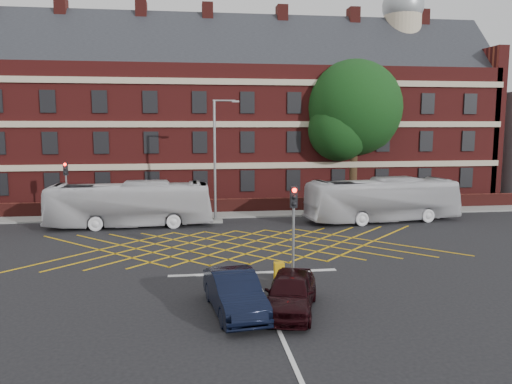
{
  "coord_description": "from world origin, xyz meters",
  "views": [
    {
      "loc": [
        -2.92,
        -26.14,
        6.94
      ],
      "look_at": [
        0.79,
        1.5,
        3.18
      ],
      "focal_mm": 35.0,
      "sensor_mm": 36.0,
      "label": 1
    }
  ],
  "objects": [
    {
      "name": "boundary_wall",
      "position": [
        0.0,
        13.0,
        0.55
      ],
      "size": [
        56.0,
        0.5,
        1.1
      ],
      "primitive_type": "cube",
      "color": "#4E1814",
      "rests_on": "ground"
    },
    {
      "name": "ground",
      "position": [
        0.0,
        0.0,
        0.0
      ],
      "size": [
        120.0,
        120.0,
        0.0
      ],
      "primitive_type": "plane",
      "color": "black",
      "rests_on": "ground"
    },
    {
      "name": "street_lamp",
      "position": [
        -1.05,
        9.25,
        2.97
      ],
      "size": [
        2.25,
        1.0,
        8.69
      ],
      "color": "slate",
      "rests_on": "ground"
    },
    {
      "name": "car_maroon",
      "position": [
        0.73,
        -8.55,
        0.75
      ],
      "size": [
        3.04,
        4.75,
        1.51
      ],
      "primitive_type": "imported",
      "rotation": [
        0.0,
        0.0,
        -0.31
      ],
      "color": "black",
      "rests_on": "ground"
    },
    {
      "name": "traffic_light_far",
      "position": [
        -11.79,
        11.26,
        1.76
      ],
      "size": [
        0.7,
        0.7,
        4.27
      ],
      "color": "slate",
      "rests_on": "ground"
    },
    {
      "name": "box_junction_hatching",
      "position": [
        0.0,
        2.0,
        0.01
      ],
      "size": [
        8.22,
        8.22,
        0.02
      ],
      "primitive_type": "cube",
      "rotation": [
        0.0,
        0.0,
        0.79
      ],
      "color": "#CC990C",
      "rests_on": "ground"
    },
    {
      "name": "stop_line",
      "position": [
        0.0,
        -3.5,
        0.01
      ],
      "size": [
        8.0,
        0.3,
        0.02
      ],
      "primitive_type": "cube",
      "color": "silver",
      "rests_on": "ground"
    },
    {
      "name": "utility_cabinet",
      "position": [
        1.01,
        -4.67,
        0.4
      ],
      "size": [
        0.44,
        0.39,
        0.8
      ],
      "primitive_type": "cube",
      "color": "#C8910B",
      "rests_on": "ground"
    },
    {
      "name": "victorian_building",
      "position": [
        0.25,
        22.0,
        7.84
      ],
      "size": [
        51.0,
        12.17,
        20.4
      ],
      "color": "#5A1817",
      "rests_on": "ground"
    },
    {
      "name": "bus_left",
      "position": [
        -6.99,
        8.41,
        1.55
      ],
      "size": [
        11.17,
        2.8,
        3.1
      ],
      "primitive_type": "imported",
      "rotation": [
        0.0,
        0.0,
        1.59
      ],
      "color": "silver",
      "rests_on": "ground"
    },
    {
      "name": "centre_line",
      "position": [
        0.0,
        -10.0,
        0.01
      ],
      "size": [
        0.15,
        14.0,
        0.02
      ],
      "primitive_type": "cube",
      "color": "silver",
      "rests_on": "ground"
    },
    {
      "name": "direction_signs",
      "position": [
        -12.39,
        10.7,
        1.38
      ],
      "size": [
        1.1,
        0.16,
        2.2
      ],
      "color": "gray",
      "rests_on": "ground"
    },
    {
      "name": "bus_right",
      "position": [
        10.87,
        7.88,
        1.57
      ],
      "size": [
        11.54,
        3.94,
        3.15
      ],
      "primitive_type": "imported",
      "rotation": [
        0.0,
        0.0,
        1.69
      ],
      "color": "silver",
      "rests_on": "ground"
    },
    {
      "name": "car_navy",
      "position": [
        -1.33,
        -8.37,
        0.77
      ],
      "size": [
        2.25,
        4.83,
        1.53
      ],
      "primitive_type": "imported",
      "rotation": [
        0.0,
        0.0,
        0.14
      ],
      "color": "black",
      "rests_on": "ground"
    },
    {
      "name": "deciduous_tree",
      "position": [
        11.32,
        16.25,
        7.83
      ],
      "size": [
        8.36,
        8.32,
        12.57
      ],
      "color": "black",
      "rests_on": "ground"
    },
    {
      "name": "traffic_light_near",
      "position": [
        1.6,
        -4.93,
        1.76
      ],
      "size": [
        0.7,
        0.7,
        4.27
      ],
      "color": "slate",
      "rests_on": "ground"
    },
    {
      "name": "far_pavement",
      "position": [
        0.0,
        12.0,
        0.06
      ],
      "size": [
        60.0,
        3.0,
        0.12
      ],
      "primitive_type": "cube",
      "color": "slate",
      "rests_on": "ground"
    }
  ]
}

